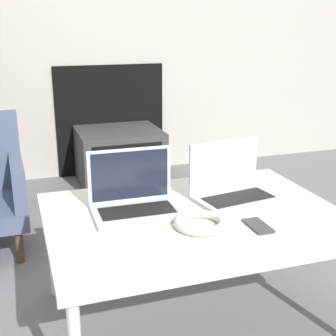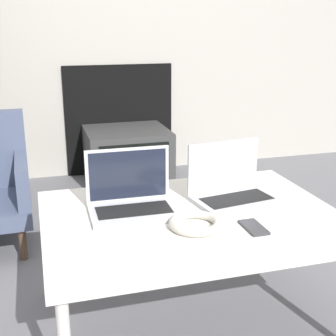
# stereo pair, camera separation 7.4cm
# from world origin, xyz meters

# --- Properties ---
(table) EXTENTS (1.04, 0.77, 0.43)m
(table) POSITION_xyz_m (0.00, 0.12, 0.40)
(table) COLOR silver
(table) RESTS_ON ground_plane
(laptop_left) EXTENTS (0.31, 0.22, 0.22)m
(laptop_left) POSITION_xyz_m (-0.20, 0.22, 0.48)
(laptop_left) COLOR silver
(laptop_left) RESTS_ON table
(laptop_right) EXTENTS (0.34, 0.26, 0.22)m
(laptop_right) POSITION_xyz_m (0.19, 0.22, 0.48)
(laptop_right) COLOR #B2B2B7
(laptop_right) RESTS_ON table
(headphones) EXTENTS (0.18, 0.18, 0.03)m
(headphones) POSITION_xyz_m (-0.03, 0.01, 0.45)
(headphones) COLOR beige
(headphones) RESTS_ON table
(phone) EXTENTS (0.06, 0.12, 0.01)m
(phone) POSITION_xyz_m (0.16, -0.05, 0.44)
(phone) COLOR #333338
(phone) RESTS_ON table
(tv) EXTENTS (0.56, 0.50, 0.38)m
(tv) POSITION_xyz_m (0.09, 1.77, 0.19)
(tv) COLOR #383838
(tv) RESTS_ON ground_plane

